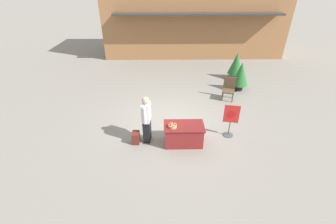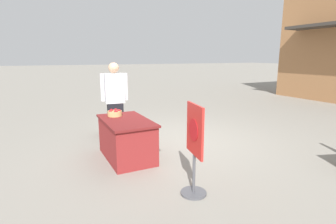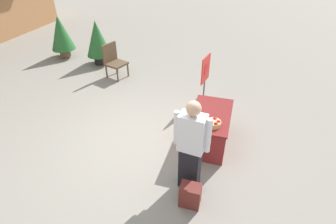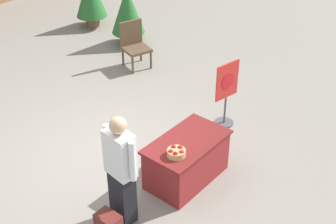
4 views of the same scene
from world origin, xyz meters
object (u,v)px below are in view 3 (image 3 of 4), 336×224
at_px(potted_plant_near_right, 61,34).
at_px(potted_plant_near_left, 97,40).
at_px(display_table, 210,128).
at_px(backpack, 190,195).
at_px(patio_chair, 113,59).
at_px(apple_basket, 214,123).
at_px(person_visitor, 191,147).
at_px(poster_board, 205,78).

height_order(potted_plant_near_right, potted_plant_near_left, potted_plant_near_right).
xyz_separation_m(display_table, backpack, (-1.67, 0.05, -0.16)).
height_order(backpack, patio_chair, patio_chair).
xyz_separation_m(patio_chair, potted_plant_near_right, (1.00, 2.50, 0.29)).
height_order(display_table, apple_basket, apple_basket).
height_order(person_visitor, poster_board, person_visitor).
xyz_separation_m(display_table, poster_board, (1.70, 0.41, 0.30)).
relative_size(backpack, potted_plant_near_right, 0.28).
relative_size(apple_basket, person_visitor, 0.16).
height_order(apple_basket, poster_board, poster_board).
bearing_deg(person_visitor, potted_plant_near_left, 49.74).
distance_m(display_table, potted_plant_near_left, 5.38).
height_order(display_table, person_visitor, person_visitor).
xyz_separation_m(apple_basket, potted_plant_near_right, (3.78, 5.97, 0.05)).
distance_m(display_table, person_visitor, 1.38).
distance_m(backpack, potted_plant_near_left, 6.49).
bearing_deg(potted_plant_near_right, potted_plant_near_left, -97.45).
height_order(display_table, potted_plant_near_left, potted_plant_near_left).
relative_size(poster_board, potted_plant_near_right, 0.86).
bearing_deg(display_table, apple_basket, -165.40).
xyz_separation_m(backpack, poster_board, (3.36, 0.37, 0.46)).
bearing_deg(potted_plant_near_right, backpack, -130.93).
distance_m(backpack, poster_board, 3.42).
bearing_deg(poster_board, patio_chair, 177.59).
xyz_separation_m(display_table, potted_plant_near_left, (3.19, 4.31, 0.47)).
bearing_deg(potted_plant_near_right, display_table, -119.99).
bearing_deg(display_table, person_visitor, 173.33).
bearing_deg(apple_basket, potted_plant_near_left, 51.02).
xyz_separation_m(apple_basket, person_visitor, (-0.88, 0.25, 0.10)).
bearing_deg(apple_basket, poster_board, 13.80).
distance_m(apple_basket, potted_plant_near_right, 7.07).
relative_size(backpack, poster_board, 0.33).
height_order(display_table, backpack, display_table).
relative_size(apple_basket, backpack, 0.65).
height_order(person_visitor, potted_plant_near_left, person_visitor).
xyz_separation_m(person_visitor, potted_plant_near_left, (4.46, 4.17, -0.05)).
distance_m(apple_basket, backpack, 1.41).
xyz_separation_m(poster_board, potted_plant_near_right, (1.69, 5.46, 0.18)).
distance_m(poster_board, potted_plant_near_left, 4.18).
height_order(person_visitor, patio_chair, person_visitor).
bearing_deg(patio_chair, apple_basket, -20.39).
xyz_separation_m(apple_basket, poster_board, (2.09, 0.51, -0.13)).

